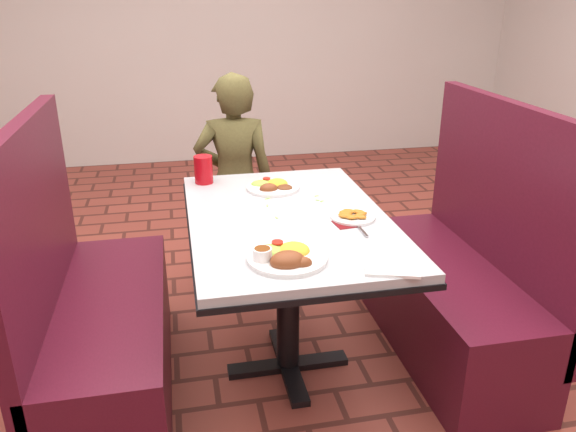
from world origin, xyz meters
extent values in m
plane|color=brown|center=(0.00, 0.00, 0.00)|extent=(7.00, 7.00, 0.00)
cube|color=silver|center=(0.00, 3.50, 1.40)|extent=(6.00, 0.04, 2.80)
cube|color=#B6B8BB|center=(0.00, 0.00, 0.73)|extent=(0.80, 1.20, 0.03)
cube|color=black|center=(0.00, 0.00, 0.70)|extent=(0.81, 1.21, 0.02)
cylinder|color=black|center=(0.00, 0.00, 0.36)|extent=(0.10, 0.10, 0.69)
cube|color=black|center=(0.00, 0.00, 0.01)|extent=(0.55, 0.08, 0.03)
cube|color=black|center=(0.00, 0.00, 0.01)|extent=(0.08, 0.55, 0.03)
cube|color=#531323|center=(-0.75, 0.00, 0.23)|extent=(0.45, 1.20, 0.45)
cube|color=#531323|center=(-0.97, 0.00, 0.70)|extent=(0.06, 1.20, 0.95)
cube|color=#531323|center=(0.75, 0.00, 0.23)|extent=(0.45, 1.20, 0.45)
cube|color=#531323|center=(0.97, 0.00, 0.70)|extent=(0.06, 1.20, 0.95)
imported|color=brown|center=(-0.12, 0.90, 0.61)|extent=(0.47, 0.33, 1.21)
cylinder|color=white|center=(-0.08, -0.39, 0.76)|extent=(0.28, 0.28, 0.02)
ellipsoid|color=yellow|center=(-0.05, -0.36, 0.79)|extent=(0.11, 0.11, 0.05)
ellipsoid|color=#9DC64F|center=(-0.14, -0.34, 0.78)|extent=(0.11, 0.09, 0.04)
cylinder|color=red|center=(-0.10, -0.32, 0.79)|extent=(0.04, 0.04, 0.01)
ellipsoid|color=brown|center=(-0.09, -0.45, 0.80)|extent=(0.12, 0.09, 0.07)
ellipsoid|color=brown|center=(-0.05, -0.47, 0.79)|extent=(0.07, 0.05, 0.04)
cylinder|color=white|center=(-0.17, -0.40, 0.79)|extent=(0.07, 0.07, 0.04)
cylinder|color=brown|center=(-0.17, -0.40, 0.81)|extent=(0.05, 0.05, 0.01)
cylinder|color=white|center=(0.00, 0.34, 0.76)|extent=(0.24, 0.24, 0.01)
ellipsoid|color=yellow|center=(0.03, 0.37, 0.79)|extent=(0.10, 0.10, 0.04)
ellipsoid|color=#9DC64F|center=(-0.05, 0.38, 0.78)|extent=(0.10, 0.08, 0.03)
cylinder|color=red|center=(-0.02, 0.40, 0.78)|extent=(0.04, 0.04, 0.01)
ellipsoid|color=brown|center=(0.05, 0.31, 0.78)|extent=(0.07, 0.07, 0.03)
ellipsoid|color=brown|center=(-0.03, 0.30, 0.79)|extent=(0.08, 0.06, 0.05)
cylinder|color=white|center=(0.25, -0.08, 0.76)|extent=(0.18, 0.18, 0.01)
cube|color=#600E12|center=(0.21, -0.13, 0.75)|extent=(0.10, 0.10, 0.00)
cube|color=#BBBBC0|center=(0.24, -0.20, 0.76)|extent=(0.01, 0.14, 0.00)
cylinder|color=#BA0C14|center=(-0.31, 0.50, 0.82)|extent=(0.09, 0.09, 0.13)
cube|color=white|center=(0.24, -0.53, 0.76)|extent=(0.21, 0.18, 0.01)
cube|color=silver|center=(-0.11, -0.38, 0.76)|extent=(0.01, 0.17, 0.00)
cube|color=silver|center=(-0.06, -0.43, 0.76)|extent=(0.06, 0.14, 0.00)
camera|label=1|loc=(-0.43, -2.08, 1.61)|focal=35.00mm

